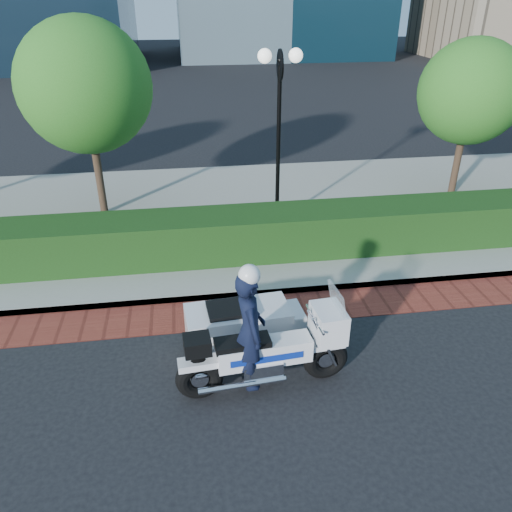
{
  "coord_description": "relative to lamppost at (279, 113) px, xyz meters",
  "views": [
    {
      "loc": [
        -1.25,
        -6.42,
        5.53
      ],
      "look_at": [
        -0.03,
        1.89,
        1.0
      ],
      "focal_mm": 35.0,
      "sensor_mm": 36.0,
      "label": 1
    }
  ],
  "objects": [
    {
      "name": "ground",
      "position": [
        -1.0,
        -5.2,
        -2.96
      ],
      "size": [
        120.0,
        120.0,
        0.0
      ],
      "primitive_type": "plane",
      "color": "black",
      "rests_on": "ground"
    },
    {
      "name": "brick_strip",
      "position": [
        -1.0,
        -3.7,
        -2.95
      ],
      "size": [
        60.0,
        1.0,
        0.01
      ],
      "primitive_type": "cube",
      "color": "maroon",
      "rests_on": "ground"
    },
    {
      "name": "sidewalk",
      "position": [
        -1.0,
        0.8,
        -2.88
      ],
      "size": [
        60.0,
        8.0,
        0.15
      ],
      "primitive_type": "cube",
      "color": "gray",
      "rests_on": "ground"
    },
    {
      "name": "hedge_main",
      "position": [
        -1.0,
        -1.6,
        -2.31
      ],
      "size": [
        18.0,
        1.2,
        1.0
      ],
      "primitive_type": "cube",
      "color": "black",
      "rests_on": "sidewalk"
    },
    {
      "name": "lamppost",
      "position": [
        0.0,
        0.0,
        0.0
      ],
      "size": [
        1.02,
        0.7,
        4.21
      ],
      "color": "black",
      "rests_on": "sidewalk"
    },
    {
      "name": "tree_b",
      "position": [
        -4.5,
        1.3,
        0.48
      ],
      "size": [
        3.2,
        3.2,
        4.89
      ],
      "color": "#332319",
      "rests_on": "sidewalk"
    },
    {
      "name": "tree_c",
      "position": [
        5.5,
        1.3,
        0.09
      ],
      "size": [
        2.8,
        2.8,
        4.3
      ],
      "color": "#332319",
      "rests_on": "sidewalk"
    },
    {
      "name": "police_motorcycle",
      "position": [
        -1.41,
        -5.39,
        -2.2
      ],
      "size": [
        2.73,
        1.94,
        2.21
      ],
      "rotation": [
        0.0,
        0.0,
        0.08
      ],
      "color": "black",
      "rests_on": "ground"
    }
  ]
}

